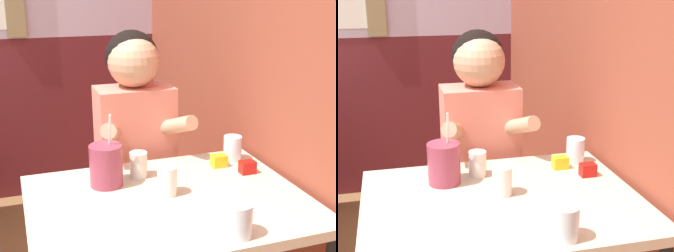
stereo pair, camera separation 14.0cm
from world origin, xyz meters
TOP-DOWN VIEW (x-y plane):
  - brick_wall_right at (1.18, 1.12)m, footprint 0.08×4.24m
  - main_table at (0.65, 0.44)m, footprint 0.96×0.74m
  - person_seated at (0.68, 0.99)m, footprint 0.42×0.42m
  - cocktail_pitcher at (0.47, 0.63)m, footprint 0.12×0.12m
  - glass_near_pitcher at (1.02, 0.70)m, footprint 0.08×0.08m
  - glass_center at (0.66, 0.48)m, footprint 0.07×0.07m
  - glass_far_side at (0.60, 0.66)m, footprint 0.07×0.07m
  - glass_by_brick at (0.76, 0.14)m, footprint 0.08×0.08m
  - condiment_ketchup at (1.02, 0.56)m, footprint 0.06×0.04m
  - condiment_mustard at (0.94, 0.65)m, footprint 0.06×0.04m

SIDE VIEW (x-z plane):
  - main_table at x=0.65m, z-range 0.29..1.02m
  - person_seated at x=0.68m, z-range 0.06..1.32m
  - condiment_ketchup at x=1.02m, z-range 0.73..0.78m
  - condiment_mustard at x=0.94m, z-range 0.73..0.78m
  - glass_far_side at x=0.60m, z-range 0.73..0.83m
  - glass_near_pitcher at x=1.02m, z-range 0.73..0.83m
  - glass_center at x=0.66m, z-range 0.73..0.83m
  - glass_by_brick at x=0.76m, z-range 0.73..0.84m
  - cocktail_pitcher at x=0.47m, z-range 0.67..0.95m
  - brick_wall_right at x=1.18m, z-range 0.00..2.70m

